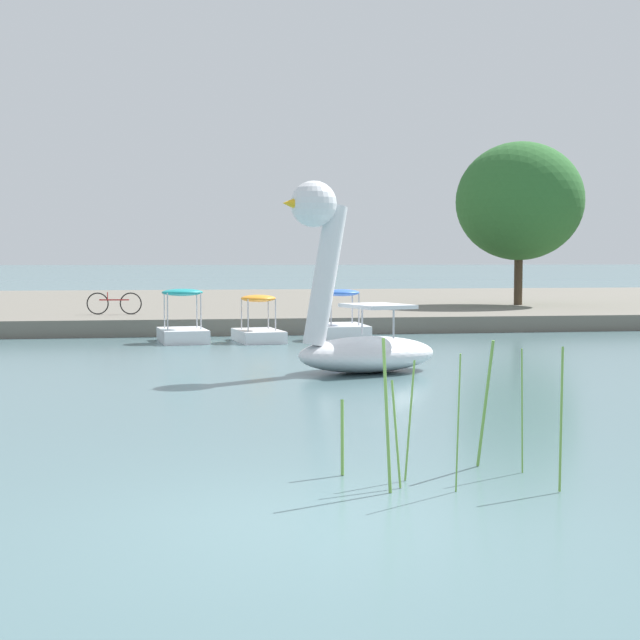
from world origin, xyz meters
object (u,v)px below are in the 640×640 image
Objects in this scene: swan_boat at (354,321)px; tree_sapling_by_fence at (519,201)px; pedal_boat_blue at (342,326)px; pedal_boat_teal at (183,327)px; pedal_boat_orange at (258,328)px; bicycle_parked at (114,303)px.

tree_sapling_by_fence is at bearing 59.31° from swan_boat.
pedal_boat_blue is (1.21, 7.95, -0.67)m from swan_boat.
pedal_boat_teal is at bearing -146.24° from tree_sapling_by_fence.
tree_sapling_by_fence is at bearing 39.07° from pedal_boat_orange.
pedal_boat_teal is at bearing -65.87° from bicycle_parked.
bicycle_parked is at bearing -165.21° from tree_sapling_by_fence.
swan_boat is at bearing -80.58° from pedal_boat_orange.
swan_boat is 0.57× the size of tree_sapling_by_fence.
swan_boat is 8.07m from pedal_boat_blue.
pedal_boat_orange is 2.12m from pedal_boat_teal.
pedal_boat_blue is 1.21× the size of bicycle_parked.
pedal_boat_orange reaches higher than bicycle_parked.
swan_boat is 1.84× the size of pedal_boat_orange.
pedal_boat_orange is 1.18× the size of bicycle_parked.
pedal_boat_blue is at bearing -135.06° from tree_sapling_by_fence.
pedal_boat_blue is at bearing -34.20° from bicycle_parked.
pedal_boat_teal is at bearing -177.31° from pedal_boat_blue.
pedal_boat_orange is at bearing 99.42° from swan_boat.
pedal_boat_orange is at bearing -140.93° from tree_sapling_by_fence.
pedal_boat_teal is 5.25m from bicycle_parked.
tree_sapling_by_fence is (8.62, 8.61, 4.17)m from pedal_boat_blue.
tree_sapling_by_fence is (11.08, 9.00, 4.18)m from pedal_boat_orange.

